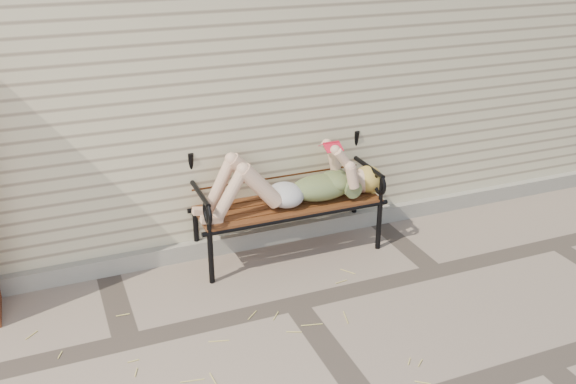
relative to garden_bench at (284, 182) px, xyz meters
name	(u,v)px	position (x,y,z in m)	size (l,w,h in m)	color
ground	(295,304)	(-0.25, -0.86, -0.62)	(80.00, 80.00, 0.00)	#7A685D
house_wall	(186,36)	(-0.25, 2.14, 0.88)	(8.00, 4.00, 3.00)	beige
foundation_strip	(253,239)	(-0.25, 0.11, -0.54)	(8.00, 0.10, 0.15)	gray
garden_bench	(284,182)	(0.00, 0.00, 0.00)	(1.70, 0.68, 1.10)	black
reading_woman	(291,184)	(0.01, -0.13, 0.04)	(1.61, 0.36, 0.51)	#0B354D
straw_scatter	(226,378)	(-0.98, -1.47, -0.61)	(3.00, 1.68, 0.01)	#CCBC63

